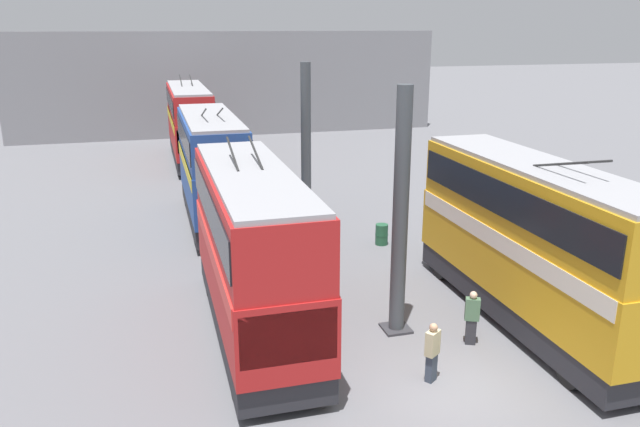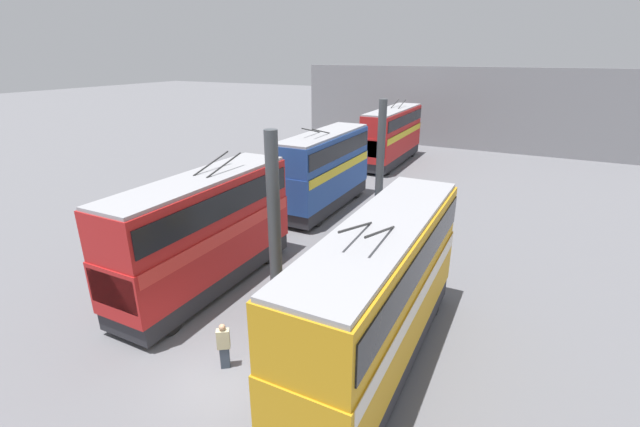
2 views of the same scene
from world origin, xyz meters
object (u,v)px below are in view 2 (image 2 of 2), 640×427
object	(u,v)px
bus_right_mid	(325,166)
bus_right_far	(392,133)
person_by_left_row	(300,336)
person_aisle_foreground	(224,345)
bus_left_near	(380,288)
bus_right_near	(204,227)
oil_drum	(396,250)

from	to	relation	value
bus_right_mid	bus_right_far	size ratio (longest dim) A/B	0.85
person_by_left_row	person_aisle_foreground	xyz separation A→B (m)	(-1.55, 2.00, -0.00)
bus_left_near	person_aisle_foreground	size ratio (longest dim) A/B	6.29
bus_right_near	person_aisle_foreground	world-z (taller)	bus_right_near
bus_right_mid	person_by_left_row	bearing A→B (deg)	-156.76
bus_right_near	bus_right_far	world-z (taller)	bus_right_far
bus_right_mid	person_by_left_row	distance (m)	15.38
bus_right_far	person_by_left_row	bearing A→B (deg)	-168.01
person_aisle_foreground	oil_drum	size ratio (longest dim) A/B	1.87
bus_right_near	bus_right_mid	xyz separation A→B (m)	(11.62, 0.00, 0.04)
bus_right_near	person_by_left_row	distance (m)	6.77
bus_right_far	bus_right_near	bearing A→B (deg)	-180.00
bus_right_near	person_by_left_row	world-z (taller)	bus_right_near
bus_right_near	person_by_left_row	size ratio (longest dim) A/B	5.67
bus_right_near	bus_right_mid	bearing A→B (deg)	0.00
bus_left_near	bus_right_far	bearing A→B (deg)	17.16
bus_left_near	oil_drum	world-z (taller)	bus_left_near
bus_right_mid	person_by_left_row	size ratio (longest dim) A/B	5.47
person_aisle_foreground	oil_drum	distance (m)	10.79
person_by_left_row	oil_drum	world-z (taller)	person_by_left_row
bus_right_near	person_aisle_foreground	size ratio (longest dim) A/B	5.67
oil_drum	bus_left_near	bearing A→B (deg)	-166.89
bus_right_mid	person_by_left_row	world-z (taller)	bus_right_mid
person_by_left_row	bus_right_near	bearing A→B (deg)	-86.96
bus_right_far	person_aisle_foreground	bearing A→B (deg)	-172.34
bus_left_near	person_by_left_row	size ratio (longest dim) A/B	6.29
bus_right_near	bus_left_near	bearing A→B (deg)	-99.80
oil_drum	bus_right_far	bearing A→B (deg)	18.79
bus_right_far	oil_drum	distance (m)	20.64
person_by_left_row	oil_drum	bearing A→B (deg)	-159.06
bus_right_mid	bus_right_far	distance (m)	14.31
person_by_left_row	bus_right_mid	bearing A→B (deg)	-132.08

